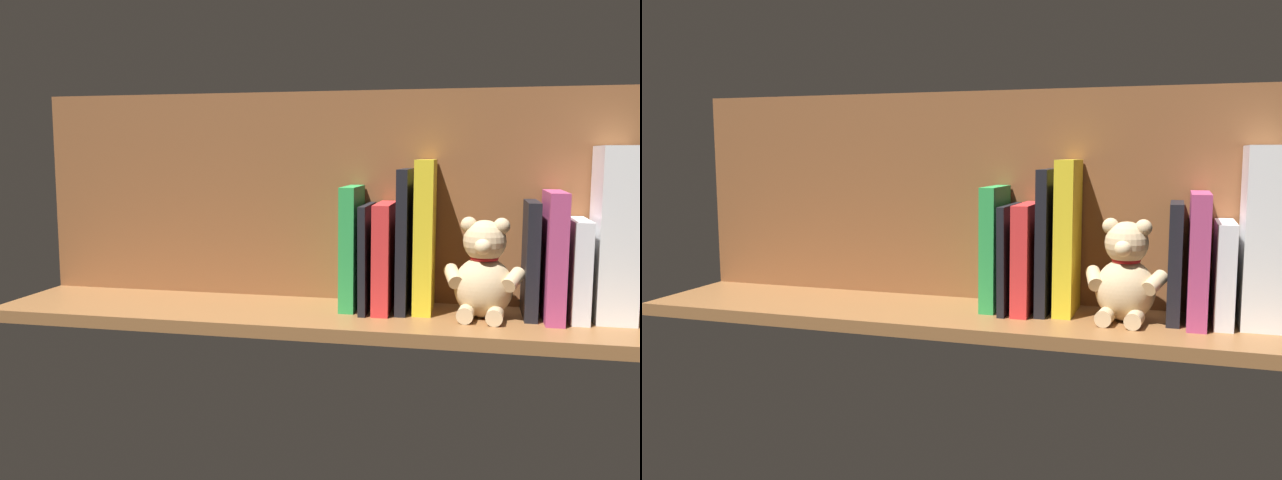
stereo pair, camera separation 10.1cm
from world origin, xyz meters
The scene contains 12 objects.
ground_plane centered at (0.00, 0.00, -1.10)cm, with size 114.23×25.51×2.20cm, color brown.
shelf_back_panel centered at (0.00, -10.51, 19.14)cm, with size 114.23×1.50×38.28cm, color brown.
dictionary_thick_white centered at (-48.00, -3.74, 14.12)cm, with size 6.21×11.03×28.24cm, color white.
book_0 centered at (-42.47, -3.25, 8.19)cm, with size 2.94×12.21×16.38cm, color silver.
book_1 centered at (-38.55, -2.43, 10.47)cm, with size 2.97×13.85×20.93cm, color #B23F72.
book_2 centered at (-35.07, -3.46, 9.62)cm, with size 2.07×11.79×19.24cm, color black.
teddy_bear centered at (-27.51, -0.37, 7.34)cm, with size 13.48×11.29×16.69cm.
book_3 centered at (-17.61, -3.70, 12.99)cm, with size 3.14×11.31×25.97cm, color yellow.
book_4 centered at (-14.16, -3.26, 12.21)cm, with size 1.84×12.20×24.42cm, color black.
book_5 centered at (-10.86, -2.67, 9.29)cm, with size 2.83×13.38×18.58cm, color red.
book_6 centered at (-7.86, -2.54, 9.16)cm, with size 1.25×13.62×18.32cm, color black.
book_7 centered at (-4.96, -3.44, 10.69)cm, with size 2.62×11.83×21.37cm, color green.
Camera 1 is at (-25.33, 112.66, 26.81)cm, focal length 38.05 mm.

